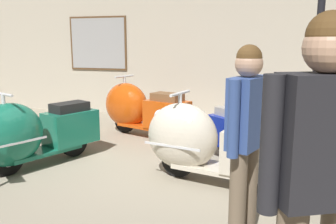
{
  "coord_description": "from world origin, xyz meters",
  "views": [
    {
      "loc": [
        1.53,
        -3.9,
        1.63
      ],
      "look_at": [
        0.06,
        1.09,
        0.62
      ],
      "focal_mm": 38.12,
      "sensor_mm": 36.0,
      "label": 1
    }
  ],
  "objects": [
    {
      "name": "lamppost",
      "position": [
        2.17,
        2.01,
        1.68
      ],
      "size": [
        0.28,
        0.28,
        3.09
      ],
      "color": "black",
      "rests_on": "ground"
    },
    {
      "name": "visitor_0",
      "position": [
        1.77,
        -2.18,
        1.03
      ],
      "size": [
        0.55,
        0.41,
        1.78
      ],
      "rotation": [
        0.0,
        0.0,
        2.02
      ],
      "color": "black",
      "rests_on": "ground"
    },
    {
      "name": "scooter_3",
      "position": [
        1.38,
        1.67,
        0.43
      ],
      "size": [
        1.35,
        1.46,
        0.95
      ],
      "rotation": [
        0.0,
        0.0,
        0.85
      ],
      "color": "black",
      "rests_on": "ground"
    },
    {
      "name": "scooter_1",
      "position": [
        -0.74,
        1.94,
        0.48
      ],
      "size": [
        1.79,
        1.03,
        1.06
      ],
      "rotation": [
        0.0,
        0.0,
        2.81
      ],
      "color": "black",
      "rests_on": "ground"
    },
    {
      "name": "showroom_back_wall",
      "position": [
        -0.01,
        3.78,
        1.99
      ],
      "size": [
        18.0,
        0.24,
        3.99
      ],
      "color": "#BCB29E",
      "rests_on": "ground"
    },
    {
      "name": "visitor_1",
      "position": [
        1.35,
        -1.08,
        0.94
      ],
      "size": [
        0.35,
        0.52,
        1.62
      ],
      "rotation": [
        0.0,
        0.0,
        2.79
      ],
      "color": "black",
      "rests_on": "ground"
    },
    {
      "name": "scooter_2",
      "position": [
        0.79,
        0.1,
        0.48
      ],
      "size": [
        1.8,
        0.86,
        1.06
      ],
      "rotation": [
        0.0,
        0.0,
        2.92
      ],
      "color": "black",
      "rests_on": "ground"
    },
    {
      "name": "ground_plane",
      "position": [
        0.0,
        0.0,
        0.0
      ],
      "size": [
        60.0,
        60.0,
        0.0
      ],
      "primitive_type": "plane",
      "color": "gray"
    },
    {
      "name": "scooter_0",
      "position": [
        -1.47,
        -0.09,
        0.47
      ],
      "size": [
        1.12,
        1.76,
        1.04
      ],
      "rotation": [
        0.0,
        0.0,
        -1.98
      ],
      "color": "black",
      "rests_on": "ground"
    }
  ]
}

